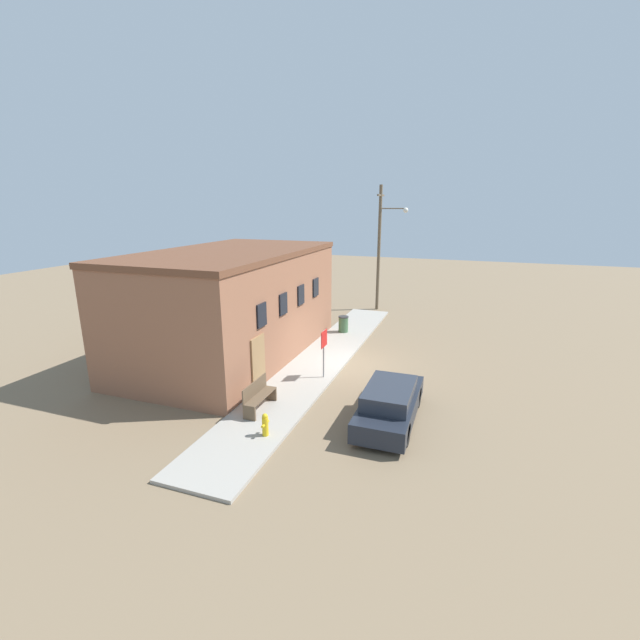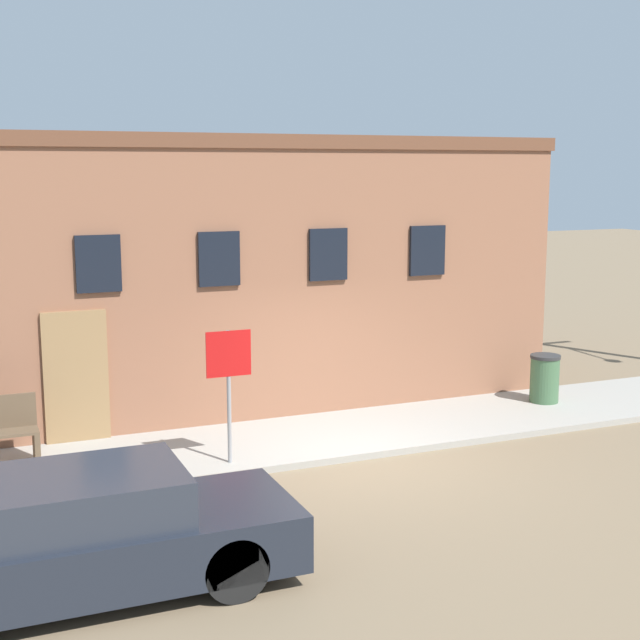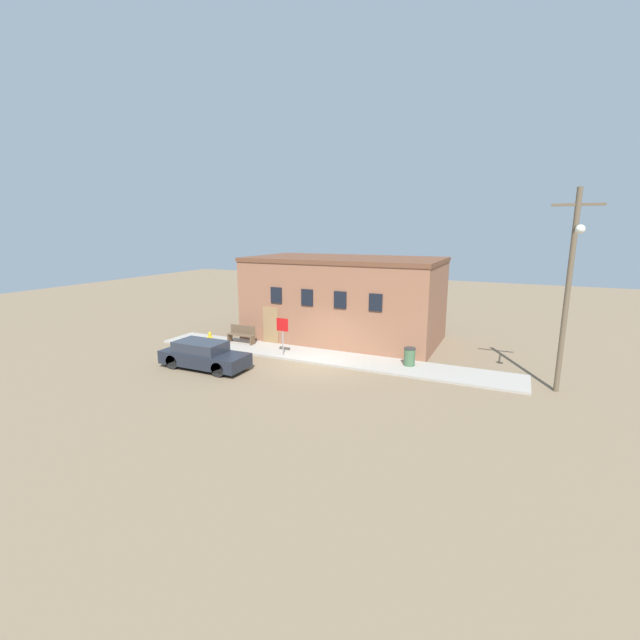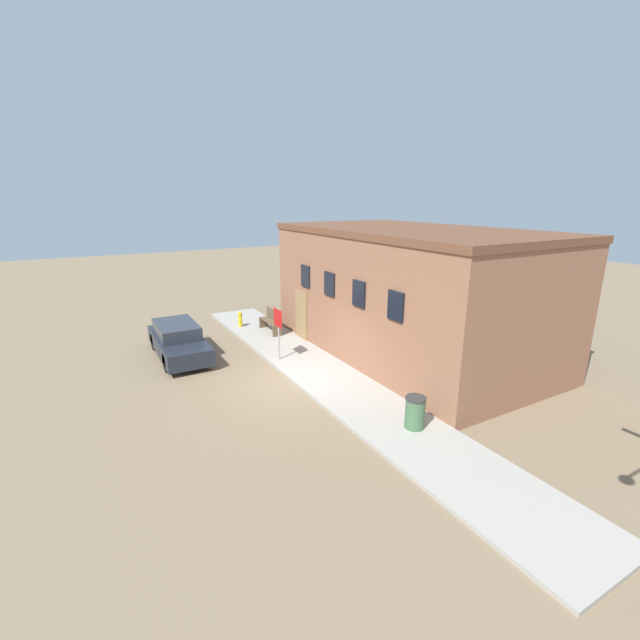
{
  "view_description": "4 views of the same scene",
  "coord_description": "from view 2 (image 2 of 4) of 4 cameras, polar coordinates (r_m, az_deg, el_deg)",
  "views": [
    {
      "loc": [
        -17.27,
        -4.94,
        6.96
      ],
      "look_at": [
        -0.15,
        1.19,
        2.0
      ],
      "focal_mm": 24.0,
      "sensor_mm": 36.0,
      "label": 1
    },
    {
      "loc": [
        -5.54,
        -11.75,
        4.4
      ],
      "look_at": [
        -0.15,
        1.19,
        2.0
      ],
      "focal_mm": 50.0,
      "sensor_mm": 36.0,
      "label": 2
    },
    {
      "loc": [
        8.92,
        -18.29,
        6.54
      ],
      "look_at": [
        -0.15,
        1.19,
        2.0
      ],
      "focal_mm": 24.0,
      "sensor_mm": 36.0,
      "label": 3
    },
    {
      "loc": [
        12.18,
        -5.79,
        6.06
      ],
      "look_at": [
        -0.15,
        1.19,
        2.0
      ],
      "focal_mm": 24.0,
      "sensor_mm": 36.0,
      "label": 4
    }
  ],
  "objects": [
    {
      "name": "brick_building",
      "position": [
        17.97,
        -6.18,
        3.53
      ],
      "size": [
        11.25,
        6.13,
        4.96
      ],
      "color": "#8E5B42",
      "rests_on": "ground"
    },
    {
      "name": "stop_sign",
      "position": [
        13.0,
        -5.86,
        -3.27
      ],
      "size": [
        0.67,
        0.06,
        1.98
      ],
      "color": "gray",
      "rests_on": "sidewalk"
    },
    {
      "name": "ground_plane",
      "position": [
        13.71,
        2.51,
        -9.01
      ],
      "size": [
        80.0,
        80.0,
        0.0
      ],
      "primitive_type": "plane",
      "color": "#7A664C"
    },
    {
      "name": "sidewalk",
      "position": [
        14.73,
        0.53,
        -7.45
      ],
      "size": [
        19.62,
        2.38,
        0.11
      ],
      "color": "#9E998E",
      "rests_on": "ground"
    },
    {
      "name": "trash_bin",
      "position": [
        17.04,
        14.18,
        -3.63
      ],
      "size": [
        0.56,
        0.56,
        0.89
      ],
      "color": "#426642",
      "rests_on": "sidewalk"
    },
    {
      "name": "parked_car",
      "position": [
        9.78,
        -14.92,
        -13.23
      ],
      "size": [
        4.36,
        1.65,
        1.32
      ],
      "color": "black",
      "rests_on": "ground"
    }
  ]
}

